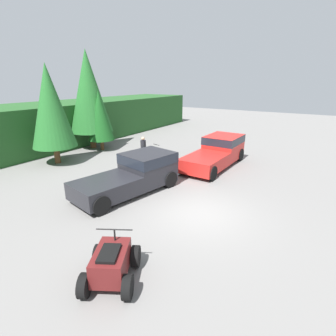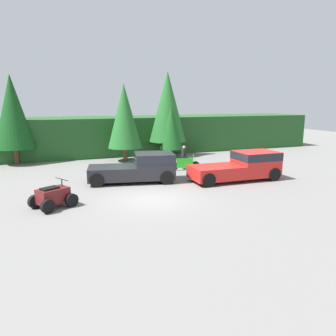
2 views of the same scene
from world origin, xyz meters
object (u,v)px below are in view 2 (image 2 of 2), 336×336
pickup_truck_red (243,165)px  pickup_truck_second (141,167)px  dirt_bike (185,164)px  rider_person (184,156)px  quad_atv (53,197)px

pickup_truck_red → pickup_truck_second: 6.44m
pickup_truck_red → dirt_bike: pickup_truck_red is taller
pickup_truck_red → dirt_bike: bearing=121.0°
pickup_truck_second → rider_person: size_ratio=3.19×
dirt_bike → quad_atv: quad_atv is taller
dirt_bike → quad_atv: size_ratio=0.96×
pickup_truck_red → pickup_truck_second: same height
pickup_truck_red → rider_person: size_ratio=3.30×
dirt_bike → rider_person: 0.64m
pickup_truck_second → quad_atv: bearing=-135.5°
pickup_truck_red → rider_person: pickup_truck_red is taller
pickup_truck_second → quad_atv: (-5.26, -3.38, -0.42)m
pickup_truck_second → dirt_bike: (3.93, 2.13, -0.45)m
pickup_truck_second → dirt_bike: 4.50m
quad_atv → pickup_truck_second: bearing=3.6°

